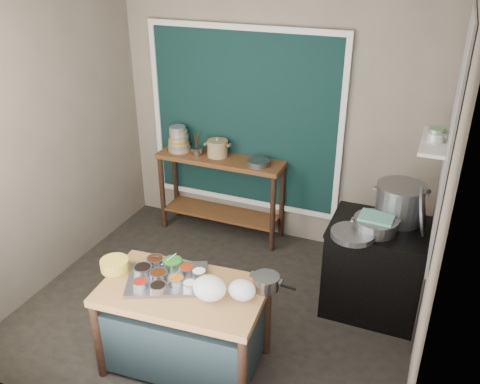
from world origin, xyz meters
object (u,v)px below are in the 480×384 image
at_px(condiment_tray, 167,279).
at_px(steamer, 376,225).
at_px(back_counter, 221,196).
at_px(stock_pot, 400,203).
at_px(utensil_cup, 197,151).
at_px(yellow_basin, 115,265).
at_px(ceramic_crock, 218,149).
at_px(prep_table, 185,327).
at_px(saucepan, 266,282).
at_px(stove_block, 378,270).

bearing_deg(condiment_tray, steamer, 39.48).
relative_size(back_counter, stock_pot, 3.30).
bearing_deg(stock_pot, back_counter, 164.00).
bearing_deg(utensil_cup, yellow_basin, -82.42).
bearing_deg(yellow_basin, ceramic_crock, 90.87).
height_order(utensil_cup, stock_pot, stock_pot).
bearing_deg(utensil_cup, ceramic_crock, 9.31).
bearing_deg(prep_table, utensil_cup, 109.20).
xyz_separation_m(condiment_tray, saucepan, (0.74, 0.19, 0.04)).
distance_m(stove_block, yellow_basin, 2.33).
bearing_deg(stock_pot, prep_table, -133.50).
xyz_separation_m(prep_table, stove_block, (1.30, 1.30, 0.05)).
relative_size(prep_table, stock_pot, 2.84).
xyz_separation_m(stove_block, yellow_basin, (-1.91, -1.28, 0.37)).
bearing_deg(ceramic_crock, yellow_basin, -89.13).
bearing_deg(condiment_tray, back_counter, 102.70).
height_order(back_counter, stove_block, back_counter).
relative_size(stove_block, steamer, 2.35).
relative_size(yellow_basin, utensil_cup, 1.69).
height_order(saucepan, stock_pot, stock_pot).
bearing_deg(condiment_tray, saucepan, 14.70).
relative_size(stove_block, stock_pot, 2.05).
xyz_separation_m(yellow_basin, utensil_cup, (-0.27, 2.00, 0.20)).
bearing_deg(prep_table, back_counter, 102.09).
bearing_deg(stove_block, stock_pot, 61.79).
distance_m(saucepan, steamer, 1.16).
relative_size(prep_table, saucepan, 5.94).
xyz_separation_m(ceramic_crock, steamer, (1.88, -0.87, -0.09)).
height_order(stove_block, condiment_tray, stove_block).
bearing_deg(saucepan, stove_block, 59.59).
bearing_deg(condiment_tray, stove_block, 40.83).
distance_m(yellow_basin, ceramic_crock, 2.05).
xyz_separation_m(ceramic_crock, stock_pot, (2.03, -0.60, 0.02)).
bearing_deg(condiment_tray, yellow_basin, -176.49).
bearing_deg(prep_table, saucepan, 17.75).
bearing_deg(prep_table, condiment_tray, 159.32).
distance_m(back_counter, stock_pot, 2.15).
relative_size(utensil_cup, stock_pot, 0.30).
relative_size(prep_table, utensil_cup, 9.32).
height_order(ceramic_crock, steamer, ceramic_crock).
height_order(prep_table, saucepan, saucepan).
relative_size(prep_table, stove_block, 1.39).
height_order(condiment_tray, yellow_basin, yellow_basin).
distance_m(yellow_basin, utensil_cup, 2.03).
distance_m(condiment_tray, utensil_cup, 2.12).
distance_m(stove_block, condiment_tray, 1.95).
distance_m(ceramic_crock, stock_pot, 2.12).
relative_size(saucepan, stock_pot, 0.48).
distance_m(back_counter, ceramic_crock, 0.56).
relative_size(stove_block, yellow_basin, 3.97).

